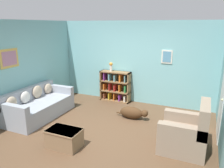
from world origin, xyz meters
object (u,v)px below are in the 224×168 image
object	(u,v)px
recliner_chair	(186,133)
vase	(111,66)
dog	(133,113)
coffee_table	(64,138)
couch	(38,106)
bookshelf	(116,86)

from	to	relation	value
recliner_chair	vase	xyz separation A→B (m)	(-2.62, 2.17, 0.80)
dog	coffee_table	bearing A→B (deg)	-113.80
couch	bookshelf	world-z (taller)	bookshelf
couch	coffee_table	distance (m)	1.89
couch	coffee_table	size ratio (longest dim) A/B	2.78
coffee_table	vase	bearing A→B (deg)	95.56
recliner_chair	coffee_table	world-z (taller)	recliner_chair
recliner_chair	coffee_table	size ratio (longest dim) A/B	1.46
recliner_chair	bookshelf	bearing A→B (deg)	138.31
couch	bookshelf	distance (m)	2.53
couch	dog	distance (m)	2.60
coffee_table	dog	world-z (taller)	coffee_table
bookshelf	recliner_chair	size ratio (longest dim) A/B	0.97
dog	bookshelf	bearing A→B (deg)	130.21
bookshelf	dog	size ratio (longest dim) A/B	1.08
bookshelf	recliner_chair	world-z (taller)	recliner_chair
coffee_table	vase	size ratio (longest dim) A/B	2.43
couch	vase	xyz separation A→B (m)	(1.28, 2.05, 0.86)
couch	bookshelf	bearing A→B (deg)	54.97
couch	vase	bearing A→B (deg)	57.87
dog	vase	distance (m)	1.90
couch	bookshelf	size ratio (longest dim) A/B	1.96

